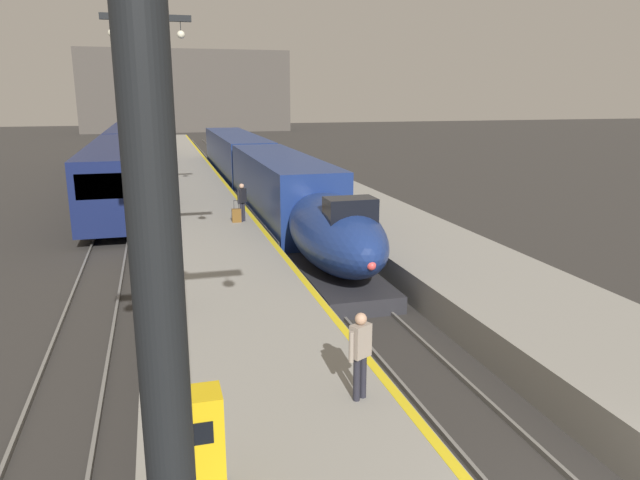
% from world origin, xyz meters
% --- Properties ---
extents(platform_left, '(4.80, 110.00, 1.05)m').
position_xyz_m(platform_left, '(-4.05, 24.75, 0.53)').
color(platform_left, gray).
rests_on(platform_left, ground).
extents(platform_right, '(4.80, 110.00, 1.05)m').
position_xyz_m(platform_right, '(4.05, 24.75, 0.53)').
color(platform_right, gray).
rests_on(platform_right, ground).
extents(platform_left_safety_stripe, '(0.20, 107.80, 0.01)m').
position_xyz_m(platform_left_safety_stripe, '(-1.77, 24.75, 1.05)').
color(platform_left_safety_stripe, yellow).
rests_on(platform_left_safety_stripe, platform_left).
extents(rail_main_left, '(0.08, 110.00, 0.12)m').
position_xyz_m(rail_main_left, '(-0.75, 27.50, 0.06)').
color(rail_main_left, slate).
rests_on(rail_main_left, ground).
extents(rail_main_right, '(0.08, 110.00, 0.12)m').
position_xyz_m(rail_main_right, '(0.75, 27.50, 0.06)').
color(rail_main_right, slate).
rests_on(rail_main_right, ground).
extents(rail_secondary_left, '(0.08, 110.00, 0.12)m').
position_xyz_m(rail_secondary_left, '(-8.85, 27.50, 0.06)').
color(rail_secondary_left, slate).
rests_on(rail_secondary_left, ground).
extents(rail_secondary_right, '(0.08, 110.00, 0.12)m').
position_xyz_m(rail_secondary_right, '(-7.35, 27.50, 0.06)').
color(rail_secondary_right, slate).
rests_on(rail_secondary_right, ground).
extents(highspeed_train_main, '(2.92, 38.73, 3.60)m').
position_xyz_m(highspeed_train_main, '(0.00, 29.16, 1.92)').
color(highspeed_train_main, navy).
rests_on(highspeed_train_main, ground).
extents(regional_train_adjacent, '(2.85, 36.60, 3.80)m').
position_xyz_m(regional_train_adjacent, '(-8.10, 39.25, 2.13)').
color(regional_train_adjacent, '#141E4C').
rests_on(regional_train_adjacent, ground).
extents(station_column_near, '(4.00, 0.68, 8.91)m').
position_xyz_m(station_column_near, '(-5.90, -0.18, 6.43)').
color(station_column_near, black).
rests_on(station_column_near, platform_left).
extents(station_column_mid, '(4.00, 0.68, 8.79)m').
position_xyz_m(station_column_mid, '(-5.90, 9.93, 6.37)').
color(station_column_mid, black).
rests_on(station_column_mid, platform_left).
extents(station_column_far, '(4.00, 0.68, 9.10)m').
position_xyz_m(station_column_far, '(-5.90, 24.09, 6.53)').
color(station_column_far, black).
rests_on(station_column_far, platform_left).
extents(passenger_near_edge, '(0.43, 0.42, 1.69)m').
position_xyz_m(passenger_near_edge, '(-2.34, 20.41, 2.04)').
color(passenger_near_edge, '#23232D').
rests_on(passenger_near_edge, platform_left).
extents(passenger_mid_platform, '(0.51, 0.37, 1.69)m').
position_xyz_m(passenger_mid_platform, '(-2.49, 4.23, 2.04)').
color(passenger_mid_platform, '#23232D').
rests_on(passenger_mid_platform, platform_left).
extents(rolling_suitcase, '(0.40, 0.22, 0.98)m').
position_xyz_m(rolling_suitcase, '(-2.62, 20.30, 1.35)').
color(rolling_suitcase, brown).
rests_on(rolling_suitcase, platform_left).
extents(ticket_machine_yellow, '(0.76, 0.62, 1.60)m').
position_xyz_m(ticket_machine_yellow, '(-5.55, 2.25, 1.79)').
color(ticket_machine_yellow, yellow).
rests_on(ticket_machine_yellow, platform_left).
extents(terminus_back_wall, '(36.00, 2.00, 14.00)m').
position_xyz_m(terminus_back_wall, '(0.00, 102.00, 7.00)').
color(terminus_back_wall, '#4C4742').
rests_on(terminus_back_wall, ground).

